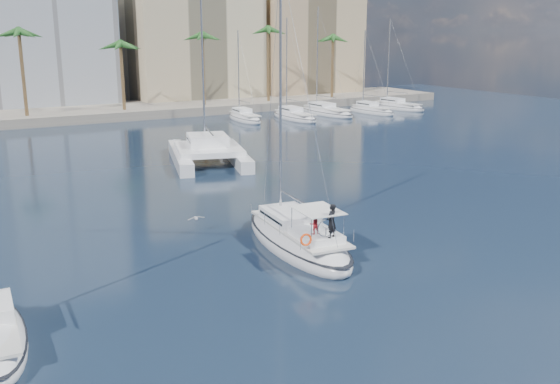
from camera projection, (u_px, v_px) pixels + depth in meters
ground at (301, 252)px, 33.62m from camera, size 160.00×160.00×0.00m
quay at (67, 114)px, 84.82m from camera, size 120.00×14.00×1.20m
building_beige at (191, 41)px, 100.55m from camera, size 20.00×14.00×20.00m
building_tan_right at (303, 46)px, 108.68m from camera, size 18.00×12.00×18.00m
palm_centre at (67, 41)px, 79.02m from camera, size 3.60×3.60×12.30m
palm_right at (297, 40)px, 95.27m from camera, size 3.60×3.60×12.30m
main_sloop at (297, 239)px, 34.24m from camera, size 4.46×11.07×16.02m
catamaran at (208, 150)px, 56.42m from camera, size 9.31×13.62×18.04m
seagull at (196, 218)px, 36.65m from camera, size 1.06×0.45×0.20m
moored_yacht_a at (245, 121)px, 82.74m from camera, size 3.37×9.52×11.90m
moored_yacht_b at (294, 119)px, 84.17m from camera, size 3.32×10.83×13.72m
moored_yacht_c at (326, 114)px, 88.96m from camera, size 3.98×12.33×15.54m
moored_yacht_d at (371, 113)px, 90.38m from camera, size 3.52×9.55×11.90m
moored_yacht_e at (397, 109)px, 95.17m from camera, size 4.61×11.11×13.72m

